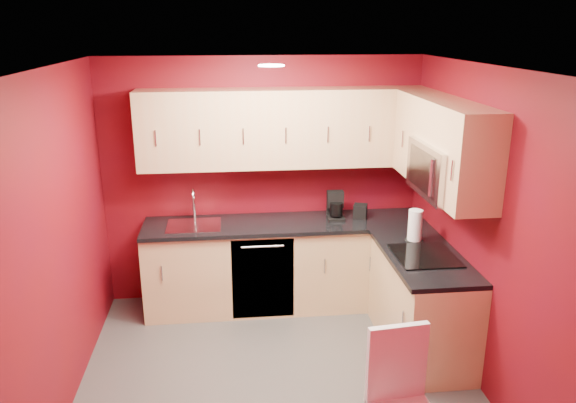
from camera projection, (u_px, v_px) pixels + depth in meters
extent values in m
plane|color=#454240|center=(277.00, 373.00, 4.69)|extent=(3.20, 3.20, 0.00)
plane|color=white|center=(275.00, 66.00, 3.94)|extent=(3.20, 3.20, 0.00)
plane|color=#64090C|center=(263.00, 181.00, 5.74)|extent=(3.20, 0.00, 3.20)
plane|color=#64090C|center=(302.00, 335.00, 2.89)|extent=(3.20, 0.00, 3.20)
plane|color=#64090C|center=(61.00, 241.00, 4.15)|extent=(0.00, 3.00, 3.00)
plane|color=#64090C|center=(475.00, 225.00, 4.48)|extent=(0.00, 3.00, 3.00)
cube|color=#E8BF84|center=(285.00, 265.00, 5.72)|extent=(2.80, 0.60, 0.87)
cube|color=#E8BF84|center=(421.00, 304.00, 4.93)|extent=(0.60, 1.30, 0.87)
cube|color=black|center=(286.00, 224.00, 5.57)|extent=(2.80, 0.63, 0.04)
cube|color=black|center=(424.00, 257.00, 4.78)|extent=(0.63, 1.27, 0.04)
cube|color=tan|center=(284.00, 128.00, 5.42)|extent=(2.80, 0.35, 0.75)
cube|color=tan|center=(423.00, 134.00, 5.11)|extent=(0.35, 0.57, 0.75)
cube|color=tan|center=(477.00, 164.00, 4.02)|extent=(0.35, 0.22, 0.75)
cube|color=tan|center=(453.00, 124.00, 4.42)|extent=(0.35, 0.76, 0.33)
cube|color=silver|center=(446.00, 170.00, 4.53)|extent=(0.40, 0.76, 0.42)
cube|color=black|center=(423.00, 170.00, 4.51)|extent=(0.02, 0.62, 0.33)
cylinder|color=silver|center=(431.00, 178.00, 4.29)|extent=(0.02, 0.02, 0.29)
cube|color=black|center=(425.00, 256.00, 4.74)|extent=(0.50, 0.55, 0.01)
cube|color=silver|center=(194.00, 226.00, 5.46)|extent=(0.52, 0.42, 0.02)
cylinder|color=silver|center=(194.00, 207.00, 5.61)|extent=(0.02, 0.02, 0.26)
torus|color=silver|center=(193.00, 196.00, 5.51)|extent=(0.02, 0.16, 0.16)
cylinder|color=silver|center=(193.00, 204.00, 5.46)|extent=(0.02, 0.02, 0.12)
cube|color=black|center=(263.00, 279.00, 5.42)|extent=(0.60, 0.02, 0.82)
cylinder|color=white|center=(271.00, 65.00, 4.23)|extent=(0.20, 0.20, 0.01)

